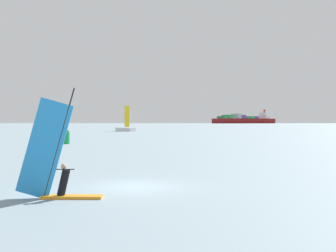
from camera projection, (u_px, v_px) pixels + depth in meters
The scene contains 6 objects.
ground_plane at pixel (135, 187), 18.63m from camera, with size 4000.00×4000.00×0.00m, color gray.
windsurfer at pixel (57, 169), 15.77m from camera, with size 3.60×0.66×4.61m.
cargo_ship at pixel (244, 120), 824.93m from camera, with size 141.66×97.18×30.41m.
distant_headland at pixel (253, 117), 1485.17m from camera, with size 1086.13×305.46×44.80m, color #756B56.
channel_buoy at pixel (66, 137), 54.61m from camera, with size 0.94×0.94×2.32m.
small_sailboat at pixel (125, 129), 128.73m from camera, with size 7.39×6.60×9.63m.
Camera 1 is at (2.61, -18.48, 3.14)m, focal length 41.12 mm.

